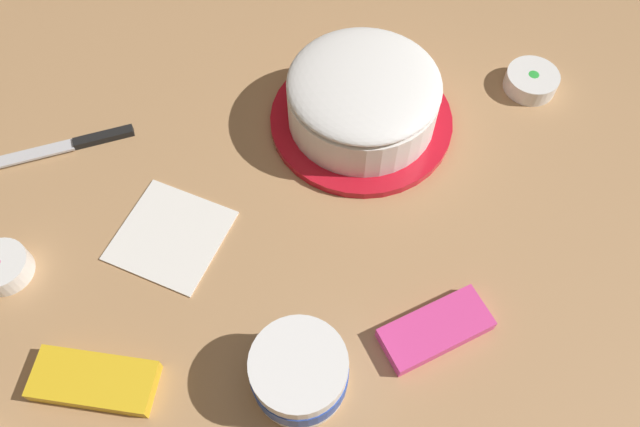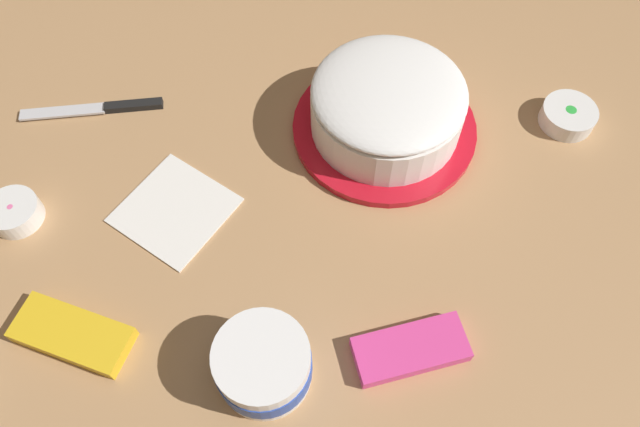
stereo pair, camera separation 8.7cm
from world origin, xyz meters
The scene contains 9 objects.
ground_plane centered at (0.00, 0.00, 0.00)m, with size 1.54×1.54×0.00m, color tan.
frosted_cake centered at (-0.10, -0.30, 0.05)m, with size 0.30×0.30×0.11m.
frosting_tub centered at (-0.01, 0.13, 0.04)m, with size 0.12×0.12×0.08m.
spreading_knife centered at (0.36, -0.25, 0.01)m, with size 0.23×0.09×0.01m.
sprinkle_bowl_pink centered at (0.41, -0.03, 0.02)m, with size 0.08×0.08×0.03m.
sprinkle_bowl_green centered at (-0.40, -0.38, 0.02)m, with size 0.09×0.09×0.03m.
candy_box_lower centered at (-0.19, 0.06, 0.01)m, with size 0.15×0.06×0.02m, color #E53D8E.
candy_box_upper centered at (0.25, 0.13, 0.01)m, with size 0.16×0.07×0.02m, color yellow.
paper_napkin centered at (0.19, -0.09, 0.00)m, with size 0.15×0.15×0.01m, color white.
Camera 2 is at (-0.12, 0.33, 0.79)m, focal length 33.83 mm.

